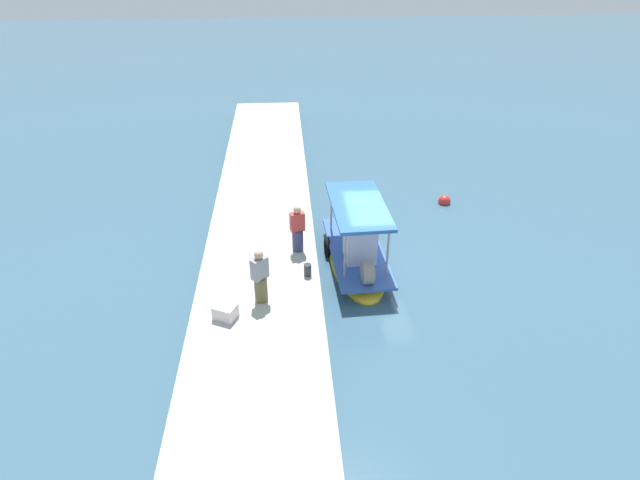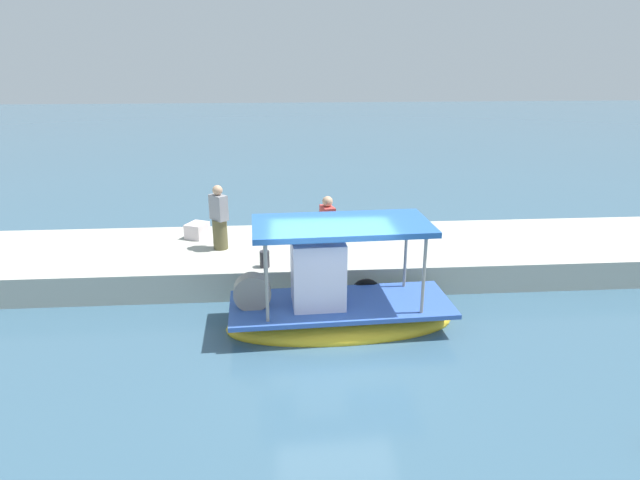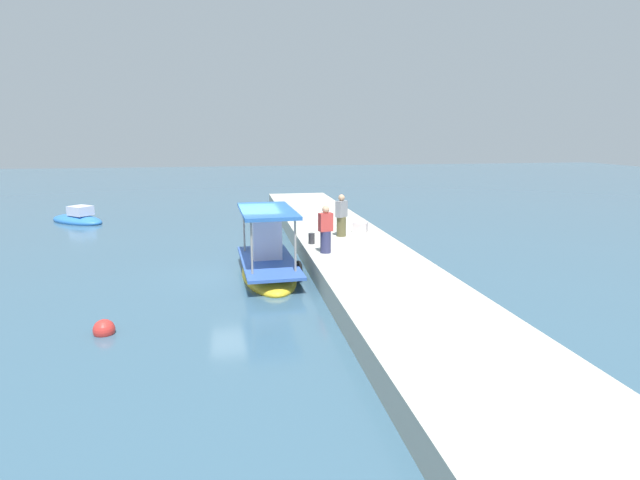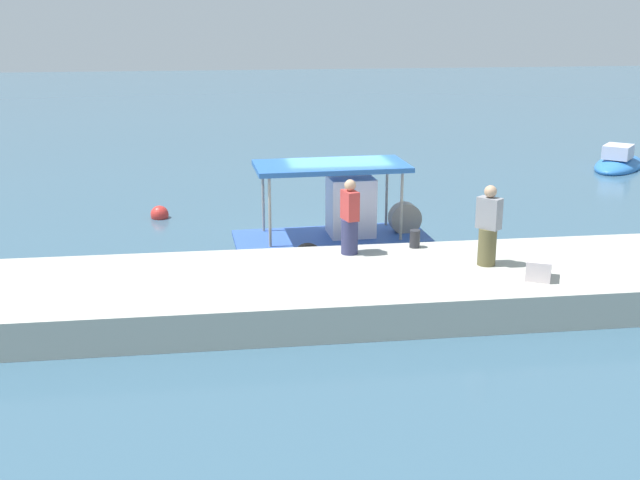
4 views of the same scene
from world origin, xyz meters
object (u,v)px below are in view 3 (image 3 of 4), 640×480
object	(u,v)px
main_fishing_boat	(268,263)
mooring_bollard	(312,238)
fisherman_by_crate	(326,232)
cargo_crate	(360,227)
moored_boat_near	(78,219)
marker_buoy	(104,330)
fisherman_near_bollard	(341,217)

from	to	relation	value
main_fishing_boat	mooring_bollard	distance (m)	2.45
fisherman_by_crate	cargo_crate	world-z (taller)	fisherman_by_crate
mooring_bollard	moored_boat_near	size ratio (longest dim) A/B	0.10
fisherman_by_crate	mooring_bollard	world-z (taller)	fisherman_by_crate
fisherman_by_crate	moored_boat_near	size ratio (longest dim) A/B	0.43
marker_buoy	cargo_crate	bearing A→B (deg)	-47.06
fisherman_near_bollard	moored_boat_near	distance (m)	16.49
fisherman_near_bollard	marker_buoy	xyz separation A→B (m)	(-7.39, 7.75, -1.42)
fisherman_near_bollard	marker_buoy	distance (m)	10.80
cargo_crate	main_fishing_boat	bearing A→B (deg)	129.64
main_fishing_boat	mooring_bollard	xyz separation A→B (m)	(1.57, -1.82, 0.48)
marker_buoy	mooring_bollard	bearing A→B (deg)	-45.54
fisherman_by_crate	mooring_bollard	xyz separation A→B (m)	(1.57, 0.26, -0.57)
cargo_crate	marker_buoy	size ratio (longest dim) A/B	1.14
mooring_bollard	marker_buoy	xyz separation A→B (m)	(-6.18, 6.30, -0.84)
mooring_bollard	cargo_crate	xyz separation A→B (m)	(1.97, -2.46, 0.01)
fisherman_by_crate	mooring_bollard	size ratio (longest dim) A/B	4.14
fisherman_by_crate	moored_boat_near	world-z (taller)	fisherman_by_crate
main_fishing_boat	cargo_crate	xyz separation A→B (m)	(3.54, -4.27, 0.49)
cargo_crate	moored_boat_near	distance (m)	16.84
mooring_bollard	main_fishing_boat	bearing A→B (deg)	130.90
marker_buoy	moored_boat_near	bearing A→B (deg)	17.10
fisherman_near_bollard	fisherman_by_crate	distance (m)	3.03
main_fishing_boat	marker_buoy	size ratio (longest dim) A/B	9.48
fisherman_by_crate	marker_buoy	size ratio (longest dim) A/B	3.16
mooring_bollard	marker_buoy	world-z (taller)	mooring_bollard
cargo_crate	moored_boat_near	bearing A→B (deg)	56.88
mooring_bollard	fisherman_by_crate	bearing A→B (deg)	-170.71
cargo_crate	marker_buoy	world-z (taller)	cargo_crate
marker_buoy	moored_boat_near	distance (m)	18.14
fisherman_near_bollard	mooring_bollard	xyz separation A→B (m)	(-1.21, 1.45, -0.59)
fisherman_near_bollard	mooring_bollard	distance (m)	1.98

